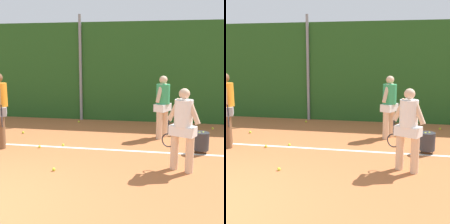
# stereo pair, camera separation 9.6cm
# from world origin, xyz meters

# --- Properties ---
(ground_plane) EXTENTS (27.04, 27.04, 0.00)m
(ground_plane) POSITION_xyz_m (0.00, 2.00, 0.00)
(ground_plane) COLOR #B76638
(hedge_fence_backdrop) EXTENTS (17.57, 0.25, 3.37)m
(hedge_fence_backdrop) POSITION_xyz_m (0.00, 6.78, 1.69)
(hedge_fence_backdrop) COLOR #23511E
(hedge_fence_backdrop) RESTS_ON ground_plane
(fence_post_center) EXTENTS (0.10, 0.10, 3.63)m
(fence_post_center) POSITION_xyz_m (0.00, 6.61, 1.81)
(fence_post_center) COLOR gray
(fence_post_center) RESTS_ON ground_plane
(court_baseline_paint) EXTENTS (12.84, 0.10, 0.01)m
(court_baseline_paint) POSITION_xyz_m (0.00, 3.28, 0.00)
(court_baseline_paint) COLOR white
(court_baseline_paint) RESTS_ON ground_plane
(player_foreground_near) EXTENTS (0.72, 0.47, 1.65)m
(player_foreground_near) POSITION_xyz_m (3.29, 2.20, 0.92)
(player_foreground_near) COLOR beige
(player_foreground_near) RESTS_ON ground_plane
(player_midcourt) EXTENTS (0.53, 0.73, 1.84)m
(player_midcourt) POSITION_xyz_m (-1.07, 3.08, 1.03)
(player_midcourt) COLOR brown
(player_midcourt) RESTS_ON ground_plane
(player_backcourt_far) EXTENTS (0.49, 0.66, 1.72)m
(player_backcourt_far) POSITION_xyz_m (2.87, 4.65, 0.97)
(player_backcourt_far) COLOR beige
(player_backcourt_far) RESTS_ON ground_plane
(ball_hopper) EXTENTS (0.36, 0.36, 0.51)m
(ball_hopper) POSITION_xyz_m (3.79, 3.42, 0.29)
(ball_hopper) COLOR #2D2D33
(ball_hopper) RESTS_ON ground_plane
(tennis_ball_0) EXTENTS (0.07, 0.07, 0.07)m
(tennis_ball_0) POSITION_xyz_m (0.04, 6.12, 0.03)
(tennis_ball_0) COLOR #CCDB33
(tennis_ball_0) RESTS_ON ground_plane
(tennis_ball_1) EXTENTS (0.07, 0.07, 0.07)m
(tennis_ball_1) POSITION_xyz_m (-0.10, 3.13, 0.03)
(tennis_ball_1) COLOR #CCDB33
(tennis_ball_1) RESTS_ON ground_plane
(tennis_ball_3) EXTENTS (0.07, 0.07, 0.07)m
(tennis_ball_3) POSITION_xyz_m (4.41, 5.89, 0.03)
(tennis_ball_3) COLOR #CCDB33
(tennis_ball_3) RESTS_ON ground_plane
(tennis_ball_5) EXTENTS (0.07, 0.07, 0.07)m
(tennis_ball_5) POSITION_xyz_m (0.43, 3.38, 0.03)
(tennis_ball_5) COLOR #CCDB33
(tennis_ball_5) RESTS_ON ground_plane
(tennis_ball_6) EXTENTS (0.07, 0.07, 0.07)m
(tennis_ball_6) POSITION_xyz_m (-1.15, 4.38, 0.03)
(tennis_ball_6) COLOR #CCDB33
(tennis_ball_6) RESTS_ON ground_plane
(tennis_ball_7) EXTENTS (0.07, 0.07, 0.07)m
(tennis_ball_7) POSITION_xyz_m (0.80, 1.73, 0.03)
(tennis_ball_7) COLOR #CCDB33
(tennis_ball_7) RESTS_ON ground_plane
(tennis_ball_9) EXTENTS (0.07, 0.07, 0.07)m
(tennis_ball_9) POSITION_xyz_m (4.04, 5.12, 0.03)
(tennis_ball_9) COLOR #CCDB33
(tennis_ball_9) RESTS_ON ground_plane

